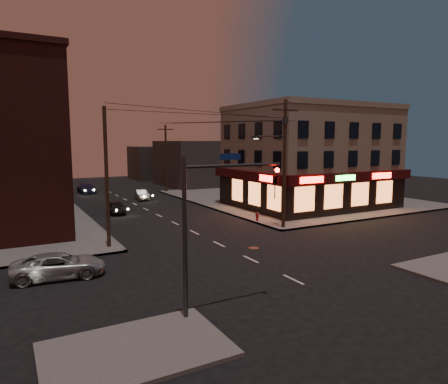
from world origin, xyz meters
TOP-DOWN VIEW (x-y plane):
  - ground at (0.00, 0.00)m, footprint 120.00×120.00m
  - sidewalk_ne at (18.00, 19.00)m, footprint 24.00×28.00m
  - pizza_building at (15.93, 13.43)m, footprint 15.85×12.85m
  - bg_building_ne_a at (14.00, 38.00)m, footprint 10.00×12.00m
  - bg_building_nw at (-13.00, 42.00)m, footprint 9.00×10.00m
  - bg_building_ne_b at (12.00, 52.00)m, footprint 8.00×8.00m
  - utility_pole_main at (6.68, 5.80)m, footprint 4.20×0.44m
  - utility_pole_far at (6.80, 32.00)m, footprint 0.26×0.26m
  - utility_pole_west at (-6.80, 6.50)m, footprint 0.24×0.24m
  - traffic_signal at (-5.57, -5.60)m, footprint 4.49×0.32m
  - suv_cross at (-10.35, 2.08)m, footprint 4.78×2.62m
  - sedan_near at (-3.27, 18.99)m, footprint 1.75×3.80m
  - sedan_mid at (1.71, 26.87)m, footprint 1.74×3.82m
  - sedan_far at (-2.99, 36.41)m, footprint 1.97×4.76m
  - fire_hydrant at (6.40, 8.97)m, footprint 0.31×0.31m

SIDE VIEW (x-z plane):
  - ground at x=0.00m, z-range 0.00..0.00m
  - sidewalk_ne at x=18.00m, z-range 0.00..0.15m
  - fire_hydrant at x=6.40m, z-range 0.18..0.91m
  - sedan_mid at x=1.71m, z-range 0.00..1.22m
  - sedan_near at x=-3.27m, z-range 0.00..1.26m
  - suv_cross at x=-10.35m, z-range 0.00..1.27m
  - sedan_far at x=-2.99m, z-range 0.00..1.38m
  - bg_building_ne_b at x=12.00m, z-range 0.00..6.00m
  - bg_building_ne_a at x=14.00m, z-range 0.00..7.00m
  - bg_building_nw at x=-13.00m, z-range 0.00..8.00m
  - traffic_signal at x=-5.57m, z-range 0.92..7.39m
  - utility_pole_far at x=6.80m, z-range 0.15..9.15m
  - utility_pole_west at x=-6.80m, z-range 0.15..9.15m
  - pizza_building at x=15.93m, z-range 0.10..10.60m
  - utility_pole_main at x=6.68m, z-range 0.76..10.76m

